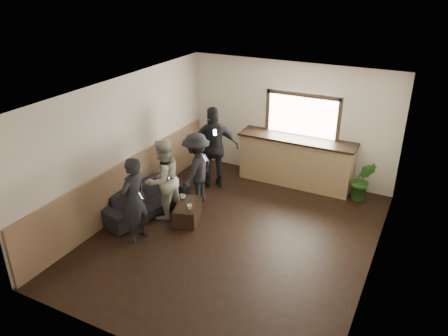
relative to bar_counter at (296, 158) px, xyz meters
The scene contains 12 objects.
ground 2.79m from the bar_counter, 96.35° to the right, with size 5.00×6.00×0.01m, color black.
room_shell 3.00m from the bar_counter, 111.04° to the right, with size 5.01×6.01×2.80m.
bar_counter is the anchor object (origin of this frame).
sofa 3.61m from the bar_counter, 130.89° to the right, with size 1.95×0.76×0.57m, color black.
coffee_table 2.97m from the bar_counter, 118.70° to the right, with size 0.44×0.79×0.35m, color black.
cup_a 2.92m from the bar_counter, 123.80° to the right, with size 0.12×0.12×0.09m, color silver.
cup_b 3.01m from the bar_counter, 115.01° to the right, with size 0.10×0.10×0.09m, color silver.
potted_plant 1.57m from the bar_counter, ahead, with size 0.51×0.41×0.94m, color #2D6623.
person_a 4.09m from the bar_counter, 117.76° to the right, with size 0.49×0.64×1.67m.
person_b 3.28m from the bar_counter, 125.46° to the right, with size 0.84×0.96×1.68m.
person_c 2.46m from the bar_counter, 130.72° to the right, with size 0.61×1.04×1.60m.
person_d 1.94m from the bar_counter, 148.37° to the right, with size 1.19×1.03×1.93m.
Camera 1 is at (3.02, -6.38, 4.70)m, focal length 35.00 mm.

